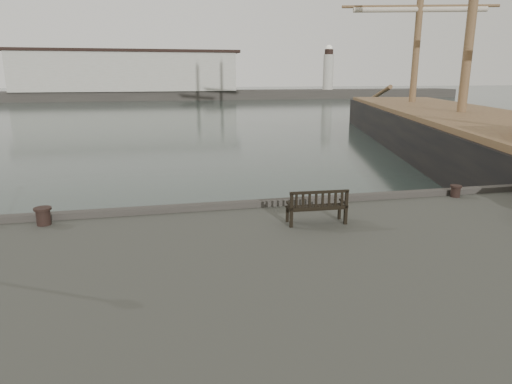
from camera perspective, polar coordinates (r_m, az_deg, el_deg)
ground at (r=14.45m, az=0.97°, el=-7.52°), size 400.00×400.00×0.00m
breakwater at (r=105.04m, az=-13.82°, el=13.44°), size 140.00×9.50×12.20m
bench at (r=12.22m, az=7.57°, el=-2.60°), size 1.61×0.62×0.91m
bollard_left at (r=13.26m, az=-25.05°, el=-2.76°), size 0.53×0.53×0.47m
bollard_right at (r=16.11m, az=23.67°, el=0.10°), size 0.49×0.49×0.39m
tall_ship_main at (r=35.16m, az=23.92°, el=5.72°), size 20.41×44.63×32.92m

